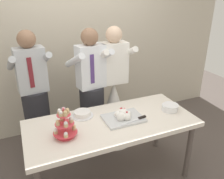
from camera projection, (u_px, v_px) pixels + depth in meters
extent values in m
plane|color=#564C47|center=(112.00, 177.00, 2.74)|extent=(8.00, 8.00, 0.00)
cube|color=beige|center=(74.00, 35.00, 3.36)|extent=(5.20, 0.10, 2.90)
cube|color=silver|center=(112.00, 124.00, 2.44)|extent=(1.80, 0.80, 0.05)
cylinder|color=#564C47|center=(189.00, 151.00, 2.62)|extent=(0.06, 0.06, 0.72)
cylinder|color=#564C47|center=(34.00, 155.00, 2.57)|extent=(0.06, 0.06, 0.72)
cylinder|color=#564C47|center=(157.00, 124.00, 3.16)|extent=(0.06, 0.06, 0.72)
cylinder|color=#D83F4C|center=(66.00, 136.00, 2.18)|extent=(0.17, 0.17, 0.01)
cylinder|color=#D83F4C|center=(64.00, 122.00, 2.12)|extent=(0.01, 0.01, 0.31)
cylinder|color=#D83F4C|center=(65.00, 132.00, 2.17)|extent=(0.23, 0.23, 0.01)
cylinder|color=#D1B784|center=(74.00, 128.00, 2.20)|extent=(0.04, 0.04, 0.03)
sphere|color=#D6B27A|center=(74.00, 126.00, 2.19)|extent=(0.04, 0.04, 0.04)
cylinder|color=#D1B784|center=(62.00, 126.00, 2.23)|extent=(0.04, 0.04, 0.03)
sphere|color=beige|center=(62.00, 124.00, 2.22)|extent=(0.04, 0.04, 0.04)
cylinder|color=#D1B784|center=(56.00, 132.00, 2.14)|extent=(0.04, 0.04, 0.03)
sphere|color=white|center=(56.00, 130.00, 2.13)|extent=(0.04, 0.04, 0.04)
cylinder|color=#D1B784|center=(66.00, 136.00, 2.08)|extent=(0.04, 0.04, 0.03)
sphere|color=white|center=(66.00, 134.00, 2.07)|extent=(0.04, 0.04, 0.04)
cylinder|color=#D83F4C|center=(65.00, 124.00, 2.13)|extent=(0.18, 0.18, 0.01)
cylinder|color=#D1B784|center=(71.00, 121.00, 2.14)|extent=(0.04, 0.04, 0.03)
sphere|color=white|center=(71.00, 119.00, 2.13)|extent=(0.04, 0.04, 0.04)
cylinder|color=#D1B784|center=(62.00, 119.00, 2.17)|extent=(0.04, 0.04, 0.03)
sphere|color=#D6B27A|center=(62.00, 117.00, 2.16)|extent=(0.04, 0.04, 0.04)
cylinder|color=#D1B784|center=(58.00, 124.00, 2.09)|extent=(0.04, 0.04, 0.03)
sphere|color=#D6B27A|center=(58.00, 122.00, 2.08)|extent=(0.04, 0.04, 0.04)
cylinder|color=#D1B784|center=(66.00, 125.00, 2.07)|extent=(0.04, 0.04, 0.03)
sphere|color=white|center=(66.00, 123.00, 2.06)|extent=(0.04, 0.04, 0.04)
cylinder|color=#D83F4C|center=(64.00, 115.00, 2.09)|extent=(0.13, 0.13, 0.01)
cylinder|color=#D1B784|center=(67.00, 112.00, 2.10)|extent=(0.04, 0.04, 0.03)
sphere|color=#D6B27A|center=(67.00, 110.00, 2.09)|extent=(0.04, 0.04, 0.04)
cylinder|color=#D1B784|center=(64.00, 111.00, 2.12)|extent=(0.04, 0.04, 0.03)
sphere|color=#EAB7C6|center=(63.00, 109.00, 2.11)|extent=(0.04, 0.04, 0.04)
cylinder|color=#D1B784|center=(60.00, 113.00, 2.09)|extent=(0.04, 0.04, 0.03)
sphere|color=white|center=(59.00, 110.00, 2.08)|extent=(0.04, 0.04, 0.04)
cylinder|color=#D1B784|center=(61.00, 115.00, 2.05)|extent=(0.04, 0.04, 0.03)
sphere|color=white|center=(61.00, 113.00, 2.05)|extent=(0.04, 0.04, 0.04)
cylinder|color=#D1B784|center=(65.00, 115.00, 2.06)|extent=(0.04, 0.04, 0.03)
sphere|color=#D6B27A|center=(65.00, 112.00, 2.05)|extent=(0.04, 0.04, 0.04)
cube|color=silver|center=(123.00, 118.00, 2.47)|extent=(0.42, 0.31, 0.02)
sphere|color=white|center=(128.00, 114.00, 2.48)|extent=(0.07, 0.07, 0.07)
sphere|color=white|center=(123.00, 113.00, 2.50)|extent=(0.09, 0.09, 0.09)
sphere|color=white|center=(118.00, 114.00, 2.46)|extent=(0.08, 0.08, 0.08)
sphere|color=white|center=(121.00, 117.00, 2.41)|extent=(0.10, 0.10, 0.10)
sphere|color=white|center=(127.00, 117.00, 2.41)|extent=(0.09, 0.09, 0.09)
sphere|color=white|center=(123.00, 114.00, 2.45)|extent=(0.11, 0.11, 0.11)
sphere|color=#B21923|center=(126.00, 111.00, 2.44)|extent=(0.02, 0.02, 0.02)
sphere|color=#DB474C|center=(124.00, 109.00, 2.45)|extent=(0.02, 0.02, 0.02)
sphere|color=#B21923|center=(122.00, 108.00, 2.49)|extent=(0.02, 0.02, 0.02)
sphere|color=#DB474C|center=(121.00, 108.00, 2.46)|extent=(0.02, 0.02, 0.02)
sphere|color=#B21923|center=(124.00, 111.00, 2.44)|extent=(0.02, 0.02, 0.02)
sphere|color=#B21923|center=(127.00, 112.00, 2.41)|extent=(0.02, 0.02, 0.02)
cube|color=silver|center=(131.00, 122.00, 2.38)|extent=(0.23, 0.06, 0.00)
cube|color=black|center=(142.00, 117.00, 2.45)|extent=(0.09, 0.04, 0.02)
cylinder|color=white|center=(169.00, 110.00, 2.66)|extent=(0.18, 0.18, 0.01)
cylinder|color=white|center=(170.00, 109.00, 2.65)|extent=(0.18, 0.18, 0.01)
cylinder|color=white|center=(170.00, 108.00, 2.65)|extent=(0.18, 0.18, 0.01)
cylinder|color=white|center=(170.00, 107.00, 2.64)|extent=(0.18, 0.18, 0.01)
cylinder|color=white|center=(170.00, 107.00, 2.64)|extent=(0.18, 0.18, 0.01)
cylinder|color=white|center=(170.00, 106.00, 2.63)|extent=(0.18, 0.18, 0.01)
cylinder|color=white|center=(171.00, 105.00, 2.63)|extent=(0.18, 0.18, 0.01)
cylinder|color=white|center=(82.00, 116.00, 2.54)|extent=(0.24, 0.24, 0.01)
cylinder|color=white|center=(82.00, 113.00, 2.52)|extent=(0.18, 0.18, 0.05)
cylinder|color=#232328|center=(93.00, 118.00, 3.12)|extent=(0.32, 0.32, 0.92)
cube|color=white|center=(91.00, 67.00, 2.83)|extent=(0.36, 0.25, 0.54)
sphere|color=#8C664C|center=(90.00, 37.00, 2.69)|extent=(0.21, 0.21, 0.21)
cylinder|color=white|center=(74.00, 61.00, 2.69)|extent=(0.14, 0.49, 0.28)
cylinder|color=white|center=(103.00, 56.00, 2.87)|extent=(0.14, 0.49, 0.28)
cube|color=#4C3372|center=(92.00, 69.00, 2.74)|extent=(0.05, 0.02, 0.36)
cone|color=white|center=(114.00, 112.00, 3.26)|extent=(0.56, 0.56, 0.92)
cube|color=white|center=(114.00, 63.00, 2.98)|extent=(0.34, 0.20, 0.54)
sphere|color=beige|center=(114.00, 35.00, 2.83)|extent=(0.21, 0.21, 0.21)
cylinder|color=white|center=(100.00, 56.00, 2.86)|extent=(0.08, 0.49, 0.28)
cylinder|color=white|center=(127.00, 53.00, 3.00)|extent=(0.08, 0.49, 0.28)
cylinder|color=#232328|center=(39.00, 123.00, 2.99)|extent=(0.32, 0.32, 0.92)
cube|color=#B2B7BC|center=(31.00, 70.00, 2.71)|extent=(0.36, 0.23, 0.54)
sphere|color=#8C664C|center=(26.00, 39.00, 2.56)|extent=(0.21, 0.21, 0.21)
cylinder|color=#B2B7BC|center=(11.00, 64.00, 2.57)|extent=(0.13, 0.49, 0.28)
cylinder|color=#B2B7BC|center=(45.00, 59.00, 2.74)|extent=(0.13, 0.49, 0.28)
cube|color=maroon|center=(31.00, 73.00, 2.61)|extent=(0.05, 0.02, 0.36)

